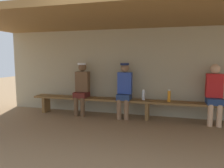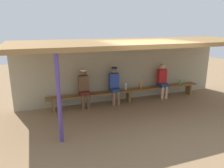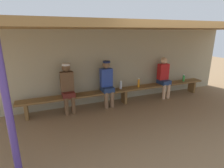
{
  "view_description": "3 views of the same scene",
  "coord_description": "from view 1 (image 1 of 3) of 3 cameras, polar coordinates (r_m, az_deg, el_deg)",
  "views": [
    {
      "loc": [
        0.5,
        -3.48,
        1.45
      ],
      "look_at": [
        -0.8,
        1.27,
        0.86
      ],
      "focal_mm": 34.08,
      "sensor_mm": 36.0,
      "label": 1
    },
    {
      "loc": [
        -3.26,
        -5.5,
        2.79
      ],
      "look_at": [
        -0.8,
        1.17,
        0.85
      ],
      "focal_mm": 34.76,
      "sensor_mm": 36.0,
      "label": 2
    },
    {
      "loc": [
        -2.3,
        -3.09,
        2.15
      ],
      "look_at": [
        -0.58,
        1.13,
        0.79
      ],
      "focal_mm": 28.52,
      "sensor_mm": 36.0,
      "label": 3
    }
  ],
  "objects": [
    {
      "name": "ground_plane",
      "position": [
        3.81,
        6.85,
        -15.65
      ],
      "size": [
        24.0,
        24.0,
        0.0
      ],
      "primitive_type": "plane",
      "color": "#8C6D4C"
    },
    {
      "name": "water_bottle_orange",
      "position": [
        5.18,
        8.44,
        -2.95
      ],
      "size": [
        0.07,
        0.07,
        0.25
      ],
      "color": "silver",
      "rests_on": "bench"
    },
    {
      "name": "player_in_red",
      "position": [
        5.18,
        25.77,
        -1.89
      ],
      "size": [
        0.34,
        0.42,
        1.34
      ],
      "color": "navy",
      "rests_on": "ground"
    },
    {
      "name": "water_bottle_clear",
      "position": [
        5.1,
        15.05,
        -3.1
      ],
      "size": [
        0.07,
        0.07,
        0.28
      ],
      "color": "orange",
      "rests_on": "bench"
    },
    {
      "name": "bench",
      "position": [
        5.17,
        9.46,
        -5.17
      ],
      "size": [
        6.0,
        0.36,
        0.46
      ],
      "color": "brown",
      "rests_on": "ground"
    },
    {
      "name": "dugout_roof",
      "position": [
        4.29,
        8.75,
        17.6
      ],
      "size": [
        8.0,
        2.8,
        0.12
      ],
      "primitive_type": "cube",
      "color": "olive",
      "rests_on": "back_wall"
    },
    {
      "name": "player_middle",
      "position": [
        5.54,
        -8.1,
        -0.58
      ],
      "size": [
        0.34,
        0.42,
        1.34
      ],
      "color": "#591E19",
      "rests_on": "ground"
    },
    {
      "name": "player_in_white",
      "position": [
        5.2,
        3.35,
        -1.0
      ],
      "size": [
        0.34,
        0.42,
        1.34
      ],
      "color": "navy",
      "rests_on": "ground"
    },
    {
      "name": "back_wall",
      "position": [
        5.52,
        10.08,
        3.05
      ],
      "size": [
        8.0,
        0.2,
        2.2
      ],
      "primitive_type": "cube",
      "color": "tan",
      "rests_on": "ground"
    }
  ]
}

